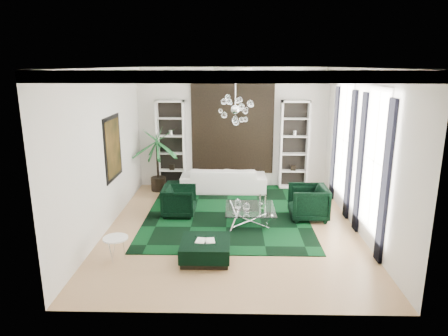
{
  "coord_description": "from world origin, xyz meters",
  "views": [
    {
      "loc": [
        0.02,
        -9.1,
        3.86
      ],
      "look_at": [
        -0.2,
        0.5,
        1.37
      ],
      "focal_mm": 32.0,
      "sensor_mm": 36.0,
      "label": 1
    }
  ],
  "objects_px": {
    "sofa": "(223,179)",
    "coffee_table": "(250,216)",
    "palm": "(157,151)",
    "ottoman_side": "(180,190)",
    "ottoman_front": "(205,250)",
    "armchair_right": "(308,202)",
    "armchair_left": "(179,201)",
    "side_table": "(116,249)"
  },
  "relations": [
    {
      "from": "coffee_table",
      "to": "palm",
      "type": "distance_m",
      "value": 4.01
    },
    {
      "from": "armchair_left",
      "to": "ottoman_side",
      "type": "height_order",
      "value": "armchair_left"
    },
    {
      "from": "ottoman_side",
      "to": "side_table",
      "type": "xyz_separation_m",
      "value": [
        -0.75,
        -4.11,
        0.06
      ]
    },
    {
      "from": "side_table",
      "to": "palm",
      "type": "bearing_deg",
      "value": 89.91
    },
    {
      "from": "sofa",
      "to": "coffee_table",
      "type": "bearing_deg",
      "value": 105.19
    },
    {
      "from": "sofa",
      "to": "ottoman_side",
      "type": "relative_size",
      "value": 3.13
    },
    {
      "from": "ottoman_side",
      "to": "coffee_table",
      "type": "bearing_deg",
      "value": -46.22
    },
    {
      "from": "armchair_left",
      "to": "ottoman_front",
      "type": "relative_size",
      "value": 0.86
    },
    {
      "from": "ottoman_side",
      "to": "palm",
      "type": "bearing_deg",
      "value": 142.97
    },
    {
      "from": "armchair_right",
      "to": "coffee_table",
      "type": "distance_m",
      "value": 1.57
    },
    {
      "from": "palm",
      "to": "sofa",
      "type": "bearing_deg",
      "value": -0.43
    },
    {
      "from": "coffee_table",
      "to": "ottoman_side",
      "type": "height_order",
      "value": "coffee_table"
    },
    {
      "from": "coffee_table",
      "to": "ottoman_front",
      "type": "distance_m",
      "value": 2.12
    },
    {
      "from": "coffee_table",
      "to": "ottoman_front",
      "type": "bearing_deg",
      "value": -117.66
    },
    {
      "from": "palm",
      "to": "armchair_left",
      "type": "bearing_deg",
      "value": -66.16
    },
    {
      "from": "ottoman_side",
      "to": "armchair_right",
      "type": "bearing_deg",
      "value": -25.99
    },
    {
      "from": "coffee_table",
      "to": "side_table",
      "type": "height_order",
      "value": "side_table"
    },
    {
      "from": "palm",
      "to": "ottoman_front",
      "type": "bearing_deg",
      "value": -68.53
    },
    {
      "from": "ottoman_side",
      "to": "ottoman_front",
      "type": "distance_m",
      "value": 4.14
    },
    {
      "from": "coffee_table",
      "to": "ottoman_front",
      "type": "height_order",
      "value": "coffee_table"
    },
    {
      "from": "coffee_table",
      "to": "palm",
      "type": "xyz_separation_m",
      "value": [
        -2.78,
        2.69,
        1.08
      ]
    },
    {
      "from": "armchair_left",
      "to": "armchair_right",
      "type": "relative_size",
      "value": 0.9
    },
    {
      "from": "sofa",
      "to": "ottoman_side",
      "type": "bearing_deg",
      "value": 22.37
    },
    {
      "from": "ottoman_front",
      "to": "palm",
      "type": "bearing_deg",
      "value": 111.47
    },
    {
      "from": "coffee_table",
      "to": "sofa",
      "type": "bearing_deg",
      "value": 105.19
    },
    {
      "from": "armchair_right",
      "to": "coffee_table",
      "type": "height_order",
      "value": "armchair_right"
    },
    {
      "from": "coffee_table",
      "to": "palm",
      "type": "height_order",
      "value": "palm"
    },
    {
      "from": "palm",
      "to": "ottoman_side",
      "type": "bearing_deg",
      "value": -37.03
    },
    {
      "from": "armchair_right",
      "to": "coffee_table",
      "type": "xyz_separation_m",
      "value": [
        -1.5,
        -0.4,
        -0.23
      ]
    },
    {
      "from": "coffee_table",
      "to": "ottoman_front",
      "type": "xyz_separation_m",
      "value": [
        -0.98,
        -1.88,
        -0.01
      ]
    },
    {
      "from": "sofa",
      "to": "armchair_left",
      "type": "xyz_separation_m",
      "value": [
        -1.11,
        -2.11,
        0.01
      ]
    },
    {
      "from": "sofa",
      "to": "ottoman_front",
      "type": "height_order",
      "value": "sofa"
    },
    {
      "from": "coffee_table",
      "to": "palm",
      "type": "bearing_deg",
      "value": 135.97
    },
    {
      "from": "coffee_table",
      "to": "ottoman_side",
      "type": "relative_size",
      "value": 1.45
    },
    {
      "from": "armchair_left",
      "to": "ottoman_side",
      "type": "relative_size",
      "value": 1.02
    },
    {
      "from": "armchair_right",
      "to": "ottoman_side",
      "type": "xyz_separation_m",
      "value": [
        -3.54,
        1.73,
        -0.25
      ]
    },
    {
      "from": "sofa",
      "to": "palm",
      "type": "bearing_deg",
      "value": -0.43
    },
    {
      "from": "sofa",
      "to": "armchair_left",
      "type": "distance_m",
      "value": 2.39
    },
    {
      "from": "coffee_table",
      "to": "ottoman_side",
      "type": "distance_m",
      "value": 2.95
    },
    {
      "from": "armchair_right",
      "to": "ottoman_front",
      "type": "distance_m",
      "value": 3.38
    },
    {
      "from": "armchair_left",
      "to": "palm",
      "type": "relative_size",
      "value": 0.33
    },
    {
      "from": "armchair_right",
      "to": "side_table",
      "type": "distance_m",
      "value": 4.91
    }
  ]
}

